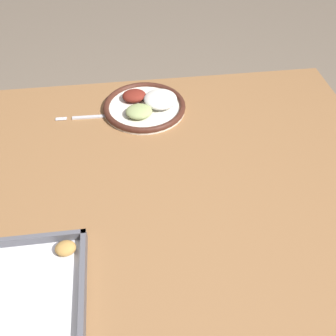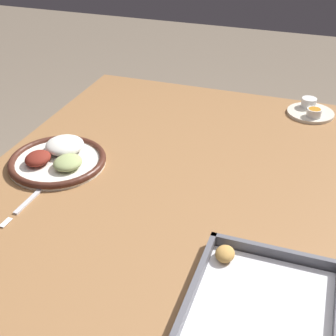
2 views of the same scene
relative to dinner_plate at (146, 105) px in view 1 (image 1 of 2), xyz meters
The scene contains 4 objects.
ground_plane 0.80m from the dinner_plate, 98.91° to the left, with size 8.00×8.00×0.00m, color #7A6B59.
dining_table 0.34m from the dinner_plate, 98.91° to the left, with size 1.22×0.98×0.72m.
dinner_plate is the anchor object (origin of this frame).
fork 0.17m from the dinner_plate, ahead, with size 0.22×0.02×0.00m.
Camera 1 is at (0.11, 0.74, 1.50)m, focal length 42.00 mm.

